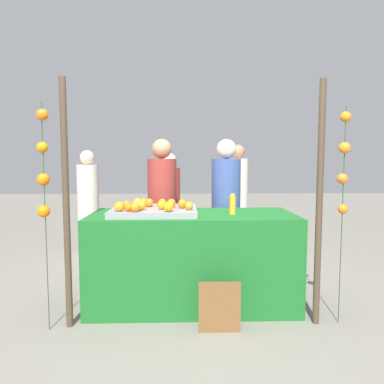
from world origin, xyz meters
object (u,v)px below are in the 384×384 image
object	(u,v)px
vendor_right	(226,216)
orange_1	(129,207)
stall_counter	(192,259)
chalkboard_sign	(220,308)
orange_0	(135,207)
juice_bottle	(233,205)
vendor_left	(162,216)

from	to	relation	value
vendor_right	orange_1	bearing A→B (deg)	-137.81
stall_counter	chalkboard_sign	distance (m)	0.69
orange_0	juice_bottle	size ratio (longest dim) A/B	0.42
orange_1	vendor_left	xyz separation A→B (m)	(0.25, 0.92, -0.23)
vendor_left	stall_counter	bearing A→B (deg)	-63.43
stall_counter	vendor_right	xyz separation A→B (m)	(0.41, 0.65, 0.33)
orange_0	vendor_left	xyz separation A→B (m)	(0.19, 0.97, -0.23)
orange_0	chalkboard_sign	xyz separation A→B (m)	(0.73, -0.31, -0.81)
orange_1	vendor_left	world-z (taller)	vendor_left
stall_counter	orange_1	distance (m)	0.85
orange_0	orange_1	distance (m)	0.08
orange_1	vendor_right	world-z (taller)	vendor_right
orange_0	chalkboard_sign	world-z (taller)	orange_0
juice_bottle	vendor_left	distance (m)	1.05
chalkboard_sign	vendor_right	distance (m)	1.40
orange_0	chalkboard_sign	size ratio (longest dim) A/B	0.19
stall_counter	vendor_right	world-z (taller)	vendor_right
chalkboard_sign	vendor_right	bearing A→B (deg)	80.82
orange_0	orange_1	world-z (taller)	orange_0
orange_0	vendor_right	bearing A→B (deg)	45.41
stall_counter	juice_bottle	bearing A→B (deg)	-8.24
vendor_left	orange_1	bearing A→B (deg)	-105.25
orange_0	stall_counter	bearing A→B (deg)	29.47
chalkboard_sign	vendor_left	size ratio (longest dim) A/B	0.26
juice_bottle	vendor_right	distance (m)	0.75
chalkboard_sign	vendor_left	bearing A→B (deg)	113.05
orange_1	vendor_left	distance (m)	0.98
chalkboard_sign	vendor_left	distance (m)	1.51
orange_0	chalkboard_sign	bearing A→B (deg)	-23.12
orange_1	chalkboard_sign	world-z (taller)	orange_1
stall_counter	vendor_right	size ratio (longest dim) A/B	1.19
vendor_left	vendor_right	world-z (taller)	vendor_left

